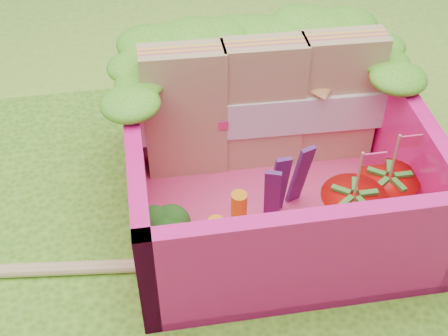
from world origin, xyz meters
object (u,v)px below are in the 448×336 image
sandwich_stack (263,106)px  strawberry_left (350,218)px  broccoli (170,233)px  strawberry_right (385,198)px  bento_box (273,159)px

sandwich_stack → strawberry_left: bearing=-66.6°
broccoli → strawberry_right: bearing=5.5°
strawberry_left → strawberry_right: size_ratio=1.04×
strawberry_left → strawberry_right: strawberry_left is taller
bento_box → strawberry_right: 0.53m
sandwich_stack → strawberry_right: bearing=-48.0°
sandwich_stack → strawberry_right: (0.46, -0.51, -0.19)m
strawberry_right → sandwich_stack: bearing=132.0°
broccoli → strawberry_right: (0.97, 0.09, -0.05)m
broccoli → bento_box: bearing=33.7°
bento_box → strawberry_left: bearing=-52.3°
bento_box → broccoli: bento_box is taller
bento_box → sandwich_stack: bearing=89.0°
bento_box → strawberry_left: size_ratio=2.49×
broccoli → strawberry_left: bearing=-0.6°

